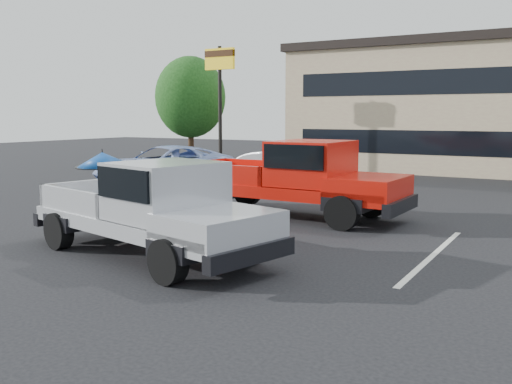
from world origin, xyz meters
TOP-DOWN VIEW (x-y plane):
  - ground at (0.00, 0.00)m, footprint 90.00×90.00m
  - stripe_left at (-3.00, 2.00)m, footprint 0.12×5.00m
  - stripe_right at (3.00, 2.00)m, footprint 0.12×5.00m
  - motel_building at (2.00, 20.99)m, footprint 20.40×8.40m
  - motel_sign at (-10.00, 14.00)m, footprint 1.60×0.22m
  - tree_left at (-14.00, 17.00)m, footprint 3.96×3.96m
  - silver_pickup at (-1.48, -0.91)m, footprint 5.99×3.20m
  - red_pickup at (-0.96, 4.49)m, footprint 6.33×2.46m
  - silver_sedan at (-3.86, 8.86)m, footprint 4.49×1.78m
  - blue_suv at (-8.70, 8.17)m, footprint 4.22×6.12m

SIDE VIEW (x-z plane):
  - ground at x=0.00m, z-range 0.00..0.00m
  - stripe_left at x=-3.00m, z-range 0.00..0.01m
  - stripe_right at x=3.00m, z-range 0.00..0.01m
  - silver_sedan at x=-3.86m, z-range 0.00..1.45m
  - blue_suv at x=-8.70m, z-range 0.00..1.55m
  - silver_pickup at x=-1.48m, z-range 0.02..2.08m
  - red_pickup at x=-0.96m, z-range 0.10..2.17m
  - motel_building at x=2.00m, z-range 0.06..6.36m
  - tree_left at x=-14.00m, z-range 0.72..6.74m
  - motel_sign at x=-10.00m, z-range 1.65..7.65m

